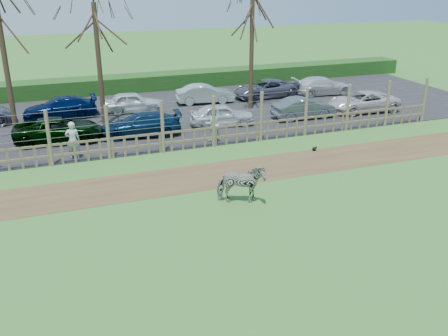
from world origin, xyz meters
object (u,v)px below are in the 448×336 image
object	(u,v)px
crow	(314,149)
car_4	(222,115)
tree_mid	(96,35)
car_10	(133,102)
car_9	(60,108)
tree_right	(252,21)
car_6	(363,102)
car_12	(266,89)
car_13	(322,86)
visitor_b	(213,124)
car_11	(205,94)
visitor_a	(73,140)
car_5	(304,108)
zebra	(241,184)
car_3	(141,124)
car_2	(59,130)

from	to	relation	value
crow	car_4	xyz separation A→B (m)	(-2.70, 5.41, 0.54)
crow	car_4	world-z (taller)	car_4
tree_mid	car_10	bearing A→B (deg)	47.31
car_4	car_9	xyz separation A→B (m)	(-8.24, 4.66, 0.00)
tree_right	car_6	world-z (taller)	tree_right
car_12	car_4	bearing A→B (deg)	-50.34
tree_mid	car_4	world-z (taller)	tree_mid
tree_mid	car_13	xyz separation A→B (m)	(15.10, 2.25, -4.23)
visitor_b	car_11	bearing A→B (deg)	-103.40
visitor_b	car_10	distance (m)	7.41
visitor_a	visitor_b	size ratio (longest dim) A/B	1.00
car_5	car_11	bearing A→B (deg)	39.33
zebra	car_4	size ratio (longest dim) A/B	0.50
car_10	car_5	bearing A→B (deg)	-113.50
car_10	car_11	size ratio (longest dim) A/B	0.97
car_11	car_12	world-z (taller)	same
car_9	car_12	bearing A→B (deg)	92.89
zebra	crow	xyz separation A→B (m)	(5.43, 4.10, -0.64)
car_5	tree_mid	bearing A→B (deg)	77.31
car_3	visitor_b	bearing A→B (deg)	64.69
zebra	car_13	bearing A→B (deg)	-20.09
crow	car_11	size ratio (longest dim) A/B	0.07
visitor_a	car_13	bearing A→B (deg)	-150.35
zebra	car_11	world-z (taller)	zebra
visitor_b	car_9	xyz separation A→B (m)	(-6.90, 7.01, -0.26)
car_4	car_5	distance (m)	4.91
zebra	car_13	world-z (taller)	zebra
zebra	visitor_a	size ratio (longest dim) A/B	1.02
car_10	car_11	distance (m)	4.76
tree_mid	car_6	distance (m)	15.85
car_3	car_10	world-z (taller)	same
tree_mid	car_13	distance (m)	15.84
crow	car_5	size ratio (longest dim) A/B	0.07
zebra	visitor_a	xyz separation A→B (m)	(-5.34, 6.89, 0.16)
car_3	car_4	distance (m)	4.57
visitor_b	tree_mid	bearing A→B (deg)	-43.07
tree_mid	zebra	bearing A→B (deg)	-74.31
car_10	car_12	world-z (taller)	same
car_6	crow	bearing A→B (deg)	-47.41
tree_right	car_5	bearing A→B (deg)	-58.09
tree_right	visitor_a	world-z (taller)	tree_right
zebra	tree_mid	bearing A→B (deg)	35.41
car_11	visitor_a	bearing A→B (deg)	138.68
car_12	car_2	bearing A→B (deg)	-75.88
zebra	crow	bearing A→B (deg)	-33.26
zebra	car_6	size ratio (longest dim) A/B	0.41
car_13	car_4	bearing A→B (deg)	122.37
visitor_b	car_3	distance (m)	3.81
visitor_a	car_9	distance (m)	7.28
tree_right	zebra	distance (m)	14.33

